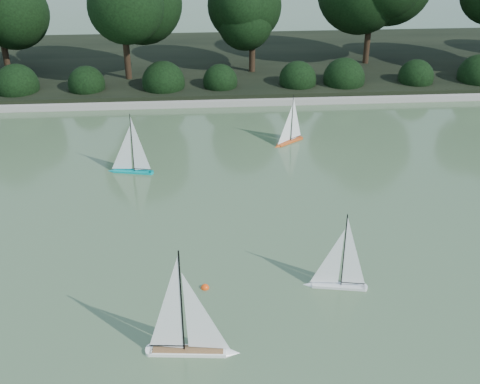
# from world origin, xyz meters

# --- Properties ---
(ground) EXTENTS (80.00, 80.00, 0.00)m
(ground) POSITION_xyz_m (0.00, 0.00, 0.00)
(ground) COLOR #32472A
(ground) RESTS_ON ground
(pond_coping) EXTENTS (40.00, 0.35, 0.18)m
(pond_coping) POSITION_xyz_m (0.00, 9.00, 0.09)
(pond_coping) COLOR gray
(pond_coping) RESTS_ON ground
(far_bank) EXTENTS (40.00, 8.00, 0.30)m
(far_bank) POSITION_xyz_m (0.00, 13.00, 0.15)
(far_bank) COLOR black
(far_bank) RESTS_ON ground
(shrub_hedge) EXTENTS (29.10, 1.10, 1.10)m
(shrub_hedge) POSITION_xyz_m (0.00, 9.90, 0.45)
(shrub_hedge) COLOR black
(shrub_hedge) RESTS_ON ground
(sailboat_white_a) EXTENTS (1.08, 0.35, 1.47)m
(sailboat_white_a) POSITION_xyz_m (1.34, 0.01, 0.23)
(sailboat_white_a) COLOR silver
(sailboat_white_a) RESTS_ON ground
(sailboat_white_b) EXTENTS (1.38, 0.34, 1.88)m
(sailboat_white_b) POSITION_xyz_m (-0.97, -1.39, 0.29)
(sailboat_white_b) COLOR white
(sailboat_white_b) RESTS_ON ground
(sailboat_orange) EXTENTS (0.86, 0.68, 1.34)m
(sailboat_orange) POSITION_xyz_m (1.44, 6.05, 0.21)
(sailboat_orange) COLOR #D04E17
(sailboat_orange) RESTS_ON ground
(sailboat_teal) EXTENTS (1.10, 0.39, 1.51)m
(sailboat_teal) POSITION_xyz_m (-2.46, 4.64, 0.24)
(sailboat_teal) COLOR #029090
(sailboat_teal) RESTS_ON ground
(race_buoy) EXTENTS (0.14, 0.14, 0.14)m
(race_buoy) POSITION_xyz_m (-0.80, 0.12, 0.00)
(race_buoy) COLOR #FC470D
(race_buoy) RESTS_ON ground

